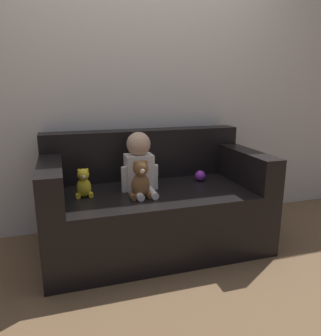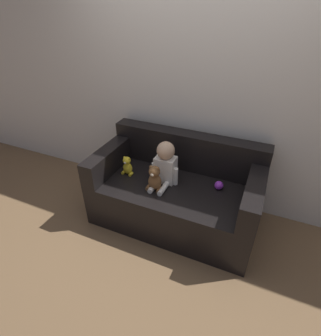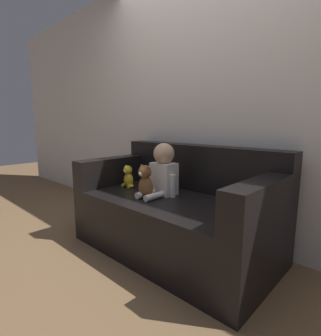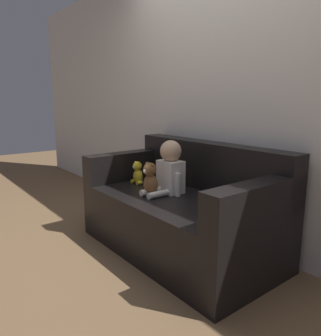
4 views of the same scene
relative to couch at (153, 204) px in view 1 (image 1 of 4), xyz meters
The scene contains 7 objects.
ground_plane 0.33m from the couch, 90.00° to the right, with size 12.00×12.00×0.00m, color brown.
wall_back 1.08m from the couch, 90.00° to the left, with size 8.00×0.05×2.60m.
couch is the anchor object (origin of this frame).
person_baby 0.37m from the couch, 159.71° to the right, with size 0.28×0.35×0.44m.
teddy_bear_brown 0.38m from the couch, 125.00° to the right, with size 0.16×0.12×0.27m.
plush_toy_side 0.59m from the couch, behind, with size 0.12×0.09×0.21m.
toy_ball 0.46m from the couch, ahead, with size 0.09×0.09×0.09m.
Camera 1 is at (-0.66, -2.28, 1.24)m, focal length 35.00 mm.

